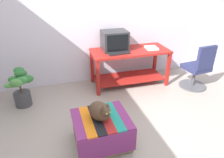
{
  "coord_description": "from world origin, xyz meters",
  "views": [
    {
      "loc": [
        -0.93,
        -1.87,
        1.99
      ],
      "look_at": [
        -0.08,
        0.85,
        0.55
      ],
      "focal_mm": 32.84,
      "sensor_mm": 36.0,
      "label": 1
    }
  ],
  "objects_px": {
    "desk": "(130,61)",
    "keyboard": "(119,53)",
    "book": "(152,48)",
    "office_chair": "(198,70)",
    "potted_plant": "(21,89)",
    "cat": "(100,111)",
    "tv_monitor": "(115,41)",
    "ottoman_with_blanket": "(102,131)"
  },
  "relations": [
    {
      "from": "book",
      "to": "cat",
      "type": "bearing_deg",
      "value": -128.46
    },
    {
      "from": "keyboard",
      "to": "ottoman_with_blanket",
      "type": "relative_size",
      "value": 0.57
    },
    {
      "from": "cat",
      "to": "potted_plant",
      "type": "height_order",
      "value": "cat"
    },
    {
      "from": "desk",
      "to": "book",
      "type": "distance_m",
      "value": 0.49
    },
    {
      "from": "potted_plant",
      "to": "office_chair",
      "type": "relative_size",
      "value": 0.72
    },
    {
      "from": "cat",
      "to": "desk",
      "type": "bearing_deg",
      "value": 35.85
    },
    {
      "from": "keyboard",
      "to": "potted_plant",
      "type": "height_order",
      "value": "keyboard"
    },
    {
      "from": "desk",
      "to": "tv_monitor",
      "type": "xyz_separation_m",
      "value": [
        -0.28,
        0.1,
        0.41
      ]
    },
    {
      "from": "potted_plant",
      "to": "office_chair",
      "type": "height_order",
      "value": "office_chair"
    },
    {
      "from": "ottoman_with_blanket",
      "to": "potted_plant",
      "type": "distance_m",
      "value": 1.64
    },
    {
      "from": "tv_monitor",
      "to": "potted_plant",
      "type": "bearing_deg",
      "value": -168.33
    },
    {
      "from": "book",
      "to": "desk",
      "type": "bearing_deg",
      "value": 178.09
    },
    {
      "from": "potted_plant",
      "to": "tv_monitor",
      "type": "bearing_deg",
      "value": 10.19
    },
    {
      "from": "book",
      "to": "office_chair",
      "type": "distance_m",
      "value": 0.97
    },
    {
      "from": "book",
      "to": "potted_plant",
      "type": "relative_size",
      "value": 0.38
    },
    {
      "from": "keyboard",
      "to": "book",
      "type": "relative_size",
      "value": 1.65
    },
    {
      "from": "tv_monitor",
      "to": "keyboard",
      "type": "bearing_deg",
      "value": -86.78
    },
    {
      "from": "tv_monitor",
      "to": "book",
      "type": "relative_size",
      "value": 1.98
    },
    {
      "from": "tv_monitor",
      "to": "book",
      "type": "distance_m",
      "value": 0.74
    },
    {
      "from": "potted_plant",
      "to": "keyboard",
      "type": "bearing_deg",
      "value": 2.5
    },
    {
      "from": "desk",
      "to": "ottoman_with_blanket",
      "type": "height_order",
      "value": "desk"
    },
    {
      "from": "ottoman_with_blanket",
      "to": "desk",
      "type": "bearing_deg",
      "value": 56.78
    },
    {
      "from": "potted_plant",
      "to": "book",
      "type": "bearing_deg",
      "value": 3.63
    },
    {
      "from": "ottoman_with_blanket",
      "to": "tv_monitor",
      "type": "bearing_deg",
      "value": 66.5
    },
    {
      "from": "ottoman_with_blanket",
      "to": "cat",
      "type": "height_order",
      "value": "cat"
    },
    {
      "from": "cat",
      "to": "office_chair",
      "type": "distance_m",
      "value": 2.35
    },
    {
      "from": "desk",
      "to": "keyboard",
      "type": "xyz_separation_m",
      "value": [
        -0.27,
        -0.14,
        0.24
      ]
    },
    {
      "from": "desk",
      "to": "cat",
      "type": "relative_size",
      "value": 3.66
    },
    {
      "from": "book",
      "to": "office_chair",
      "type": "bearing_deg",
      "value": -27.03
    },
    {
      "from": "tv_monitor",
      "to": "potted_plant",
      "type": "relative_size",
      "value": 0.75
    },
    {
      "from": "potted_plant",
      "to": "office_chair",
      "type": "distance_m",
      "value": 3.21
    },
    {
      "from": "tv_monitor",
      "to": "potted_plant",
      "type": "height_order",
      "value": "tv_monitor"
    },
    {
      "from": "desk",
      "to": "ottoman_with_blanket",
      "type": "xyz_separation_m",
      "value": [
        -0.96,
        -1.47,
        -0.29
      ]
    },
    {
      "from": "book",
      "to": "potted_plant",
      "type": "bearing_deg",
      "value": -170.31
    },
    {
      "from": "tv_monitor",
      "to": "keyboard",
      "type": "relative_size",
      "value": 1.2
    },
    {
      "from": "desk",
      "to": "potted_plant",
      "type": "xyz_separation_m",
      "value": [
        -2.0,
        -0.21,
        -0.18
      ]
    },
    {
      "from": "office_chair",
      "to": "ottoman_with_blanket",
      "type": "bearing_deg",
      "value": 18.01
    },
    {
      "from": "tv_monitor",
      "to": "ottoman_with_blanket",
      "type": "relative_size",
      "value": 0.68
    },
    {
      "from": "potted_plant",
      "to": "desk",
      "type": "bearing_deg",
      "value": 6.07
    },
    {
      "from": "tv_monitor",
      "to": "ottoman_with_blanket",
      "type": "distance_m",
      "value": 1.84
    },
    {
      "from": "ottoman_with_blanket",
      "to": "cat",
      "type": "relative_size",
      "value": 1.71
    },
    {
      "from": "desk",
      "to": "book",
      "type": "bearing_deg",
      "value": -6.49
    }
  ]
}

